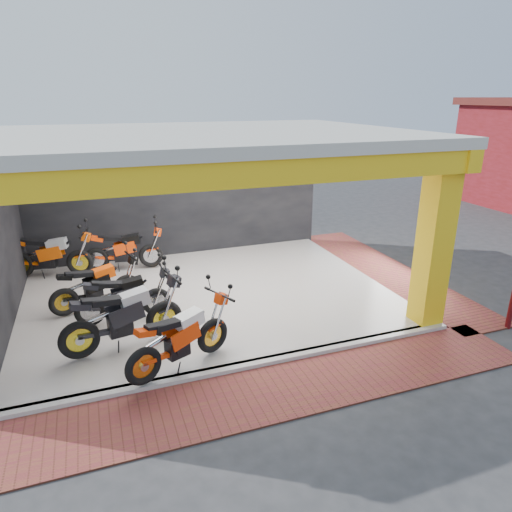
# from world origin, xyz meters

# --- Properties ---
(ground) EXTENTS (80.00, 80.00, 0.00)m
(ground) POSITION_xyz_m (0.00, 0.00, 0.00)
(ground) COLOR #2D2D30
(ground) RESTS_ON ground
(showroom_floor) EXTENTS (8.00, 6.00, 0.10)m
(showroom_floor) POSITION_xyz_m (0.00, 2.00, 0.05)
(showroom_floor) COLOR silver
(showroom_floor) RESTS_ON ground
(showroom_ceiling) EXTENTS (8.40, 6.40, 0.20)m
(showroom_ceiling) POSITION_xyz_m (0.00, 2.00, 3.60)
(showroom_ceiling) COLOR beige
(showroom_ceiling) RESTS_ON corner_column
(back_wall) EXTENTS (8.20, 0.20, 3.50)m
(back_wall) POSITION_xyz_m (0.00, 5.10, 1.75)
(back_wall) COLOR black
(back_wall) RESTS_ON ground
(corner_column) EXTENTS (0.50, 0.50, 3.50)m
(corner_column) POSITION_xyz_m (3.75, -0.75, 1.75)
(corner_column) COLOR yellow
(corner_column) RESTS_ON ground
(header_beam_front) EXTENTS (8.40, 0.30, 0.40)m
(header_beam_front) POSITION_xyz_m (0.00, -1.00, 3.30)
(header_beam_front) COLOR yellow
(header_beam_front) RESTS_ON corner_column
(header_beam_right) EXTENTS (0.30, 6.40, 0.40)m
(header_beam_right) POSITION_xyz_m (4.00, 2.00, 3.30)
(header_beam_right) COLOR yellow
(header_beam_right) RESTS_ON corner_column
(floor_kerb) EXTENTS (8.00, 0.20, 0.10)m
(floor_kerb) POSITION_xyz_m (0.00, -1.02, 0.05)
(floor_kerb) COLOR silver
(floor_kerb) RESTS_ON ground
(paver_front) EXTENTS (9.00, 1.40, 0.03)m
(paver_front) POSITION_xyz_m (0.00, -1.80, 0.01)
(paver_front) COLOR brown
(paver_front) RESTS_ON ground
(paver_right) EXTENTS (1.40, 7.00, 0.03)m
(paver_right) POSITION_xyz_m (4.80, 2.00, 0.01)
(paver_right) COLOR brown
(paver_right) RESTS_ON ground
(moto_hero) EXTENTS (2.24, 1.57, 1.29)m
(moto_hero) POSITION_xyz_m (-0.57, -0.50, 0.74)
(moto_hero) COLOR #E93909
(moto_hero) RESTS_ON showroom_floor
(moto_row_a) EXTENTS (2.45, 1.30, 1.42)m
(moto_row_a) POSITION_xyz_m (-1.26, 0.36, 0.81)
(moto_row_a) COLOR black
(moto_row_a) RESTS_ON showroom_floor
(moto_row_b) EXTENTS (1.99, 0.76, 1.21)m
(moto_row_b) POSITION_xyz_m (-1.27, 1.28, 0.70)
(moto_row_b) COLOR black
(moto_row_b) RESTS_ON showroom_floor
(moto_row_c) EXTENTS (2.12, 1.21, 1.22)m
(moto_row_c) POSITION_xyz_m (-1.79, 2.20, 0.71)
(moto_row_c) COLOR black
(moto_row_c) RESTS_ON showroom_floor
(moto_row_d) EXTENTS (2.17, 1.03, 1.28)m
(moto_row_d) POSITION_xyz_m (-0.99, 4.12, 0.74)
(moto_row_d) COLOR #FF400A
(moto_row_d) RESTS_ON showroom_floor
(moto_row_e) EXTENTS (2.32, 1.31, 1.34)m
(moto_row_e) POSITION_xyz_m (-2.73, 4.15, 0.77)
(moto_row_e) COLOR #EB5409
(moto_row_e) RESTS_ON showroom_floor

